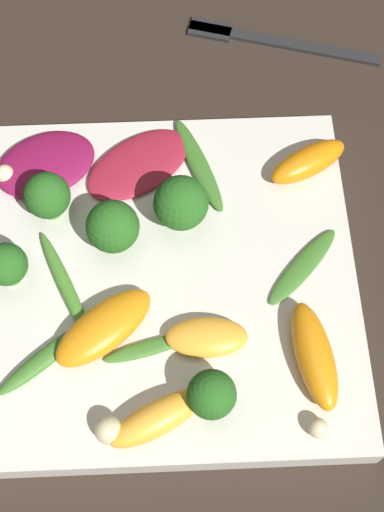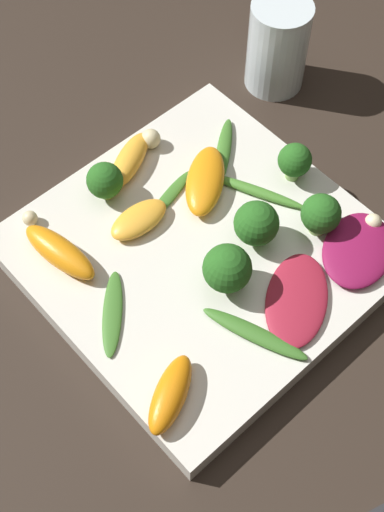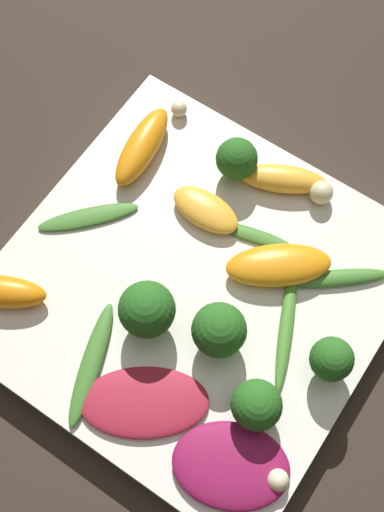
% 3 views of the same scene
% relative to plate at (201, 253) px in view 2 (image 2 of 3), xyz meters
% --- Properties ---
extents(ground_plane, '(2.40, 2.40, 0.00)m').
position_rel_plate_xyz_m(ground_plane, '(0.00, 0.00, -0.01)').
color(ground_plane, '#2D231C').
extents(plate, '(0.27, 0.27, 0.02)m').
position_rel_plate_xyz_m(plate, '(0.00, 0.00, 0.00)').
color(plate, silver).
rests_on(plate, ground_plane).
extents(drinking_glass, '(0.06, 0.06, 0.09)m').
position_rel_plate_xyz_m(drinking_glass, '(0.11, -0.20, 0.04)').
color(drinking_glass, silver).
rests_on(drinking_glass, ground_plane).
extents(radicchio_leaf_0, '(0.08, 0.10, 0.01)m').
position_rel_plate_xyz_m(radicchio_leaf_0, '(-0.09, -0.09, 0.02)').
color(radicchio_leaf_0, maroon).
rests_on(radicchio_leaf_0, plate).
extents(radicchio_leaf_1, '(0.09, 0.10, 0.01)m').
position_rel_plate_xyz_m(radicchio_leaf_1, '(-0.09, -0.02, 0.02)').
color(radicchio_leaf_1, maroon).
rests_on(radicchio_leaf_1, plate).
extents(orange_segment_0, '(0.08, 0.04, 0.02)m').
position_rel_plate_xyz_m(orange_segment_0, '(0.07, 0.10, 0.02)').
color(orange_segment_0, orange).
rests_on(orange_segment_0, plate).
extents(orange_segment_1, '(0.03, 0.06, 0.01)m').
position_rel_plate_xyz_m(orange_segment_1, '(0.05, 0.03, 0.02)').
color(orange_segment_1, '#FCAD33').
rests_on(orange_segment_1, plate).
extents(orange_segment_2, '(0.07, 0.08, 0.02)m').
position_rel_plate_xyz_m(orange_segment_2, '(0.04, -0.05, 0.02)').
color(orange_segment_2, orange).
rests_on(orange_segment_2, plate).
extents(orange_segment_3, '(0.05, 0.07, 0.02)m').
position_rel_plate_xyz_m(orange_segment_3, '(0.11, -0.01, 0.02)').
color(orange_segment_3, '#FCAD33').
rests_on(orange_segment_3, plate).
extents(orange_segment_4, '(0.05, 0.07, 0.02)m').
position_rel_plate_xyz_m(orange_segment_4, '(-0.09, 0.11, 0.02)').
color(orange_segment_4, orange).
rests_on(orange_segment_4, plate).
extents(broccoli_floret_0, '(0.03, 0.03, 0.04)m').
position_rel_plate_xyz_m(broccoli_floret_0, '(-0.00, -0.11, 0.03)').
color(broccoli_floret_0, '#84AD5B').
rests_on(broccoli_floret_0, plate).
extents(broccoli_floret_1, '(0.03, 0.03, 0.04)m').
position_rel_plate_xyz_m(broccoli_floret_1, '(0.10, 0.03, 0.03)').
color(broccoli_floret_1, '#84AD5B').
rests_on(broccoli_floret_1, plate).
extents(broccoli_floret_2, '(0.03, 0.03, 0.04)m').
position_rel_plate_xyz_m(broccoli_floret_2, '(-0.05, -0.09, 0.03)').
color(broccoli_floret_2, '#7A9E51').
rests_on(broccoli_floret_2, plate).
extents(broccoli_floret_3, '(0.04, 0.04, 0.05)m').
position_rel_plate_xyz_m(broccoli_floret_3, '(-0.04, 0.01, 0.04)').
color(broccoli_floret_3, '#7A9E51').
rests_on(broccoli_floret_3, plate).
extents(broccoli_floret_4, '(0.04, 0.04, 0.04)m').
position_rel_plate_xyz_m(broccoli_floret_4, '(-0.03, -0.04, 0.04)').
color(broccoli_floret_4, '#7A9E51').
rests_on(broccoli_floret_4, plate).
extents(arugula_sprig_0, '(0.09, 0.05, 0.01)m').
position_rel_plate_xyz_m(arugula_sprig_0, '(0.01, -0.07, 0.02)').
color(arugula_sprig_0, '#47842D').
rests_on(arugula_sprig_0, plate).
extents(arugula_sprig_1, '(0.07, 0.06, 0.00)m').
position_rel_plate_xyz_m(arugula_sprig_1, '(0.00, 0.10, 0.01)').
color(arugula_sprig_1, '#3D7528').
rests_on(arugula_sprig_1, plate).
extents(arugula_sprig_2, '(0.09, 0.04, 0.01)m').
position_rel_plate_xyz_m(arugula_sprig_2, '(-0.09, 0.03, 0.02)').
color(arugula_sprig_2, '#3D7528').
rests_on(arugula_sprig_2, plate).
extents(arugula_sprig_3, '(0.06, 0.07, 0.01)m').
position_rel_plate_xyz_m(arugula_sprig_3, '(0.06, -0.08, 0.02)').
color(arugula_sprig_3, '#3D7528').
rests_on(arugula_sprig_3, plate).
extents(arugula_sprig_4, '(0.03, 0.07, 0.00)m').
position_rel_plate_xyz_m(arugula_sprig_4, '(0.06, -0.01, 0.01)').
color(arugula_sprig_4, '#3D7528').
rests_on(arugula_sprig_4, plate).
extents(macadamia_nut_0, '(0.02, 0.02, 0.02)m').
position_rel_plate_xyz_m(macadamia_nut_0, '(-0.09, -0.12, 0.02)').
color(macadamia_nut_0, beige).
rests_on(macadamia_nut_0, plate).
extents(macadamia_nut_1, '(0.01, 0.01, 0.01)m').
position_rel_plate_xyz_m(macadamia_nut_1, '(0.12, 0.09, 0.02)').
color(macadamia_nut_1, beige).
rests_on(macadamia_nut_1, plate).
extents(macadamia_nut_2, '(0.02, 0.02, 0.02)m').
position_rel_plate_xyz_m(macadamia_nut_2, '(0.11, -0.04, 0.02)').
color(macadamia_nut_2, beige).
rests_on(macadamia_nut_2, plate).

